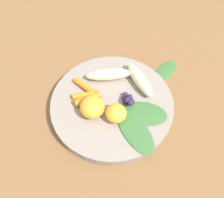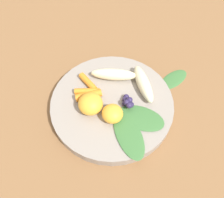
{
  "view_description": "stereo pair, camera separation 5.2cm",
  "coord_description": "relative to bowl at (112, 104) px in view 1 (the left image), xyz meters",
  "views": [
    {
      "loc": [
        -0.24,
        0.16,
        0.47
      ],
      "look_at": [
        0.0,
        0.0,
        0.04
      ],
      "focal_mm": 36.42,
      "sensor_mm": 36.0,
      "label": 1
    },
    {
      "loc": [
        -0.27,
        0.11,
        0.47
      ],
      "look_at": [
        0.0,
        0.0,
        0.04
      ],
      "focal_mm": 36.42,
      "sensor_mm": 36.0,
      "label": 2
    }
  ],
  "objects": [
    {
      "name": "kale_leaf_stray",
      "position": [
        0.02,
        -0.18,
        -0.01
      ],
      "size": [
        0.07,
        0.1,
        0.01
      ],
      "primitive_type": "ellipsoid",
      "rotation": [
        0.0,
        0.0,
        5.01
      ],
      "color": "#3D7038",
      "rests_on": "ground_plane"
    },
    {
      "name": "carrot_mid_right",
      "position": [
        0.03,
        0.05,
        0.02
      ],
      "size": [
        0.03,
        0.06,
        0.02
      ],
      "primitive_type": "cylinder",
      "rotation": [
        0.0,
        1.57,
        7.72
      ],
      "color": "orange",
      "rests_on": "bowl"
    },
    {
      "name": "blueberry_pile",
      "position": [
        -0.02,
        -0.03,
        0.02
      ],
      "size": [
        0.04,
        0.02,
        0.03
      ],
      "color": "#2D234C",
      "rests_on": "bowl"
    },
    {
      "name": "carrot_front",
      "position": [
        0.07,
        0.03,
        0.02
      ],
      "size": [
        0.06,
        0.03,
        0.02
      ],
      "primitive_type": "cylinder",
      "rotation": [
        0.0,
        1.57,
        6.56
      ],
      "color": "orange",
      "rests_on": "bowl"
    },
    {
      "name": "banana_peeled_right",
      "position": [
        0.01,
        -0.09,
        0.03
      ],
      "size": [
        0.12,
        0.04,
        0.03
      ],
      "primitive_type": "ellipsoid",
      "rotation": [
        0.0,
        0.0,
        6.14
      ],
      "color": "beige",
      "rests_on": "bowl"
    },
    {
      "name": "ground_plane",
      "position": [
        0.0,
        0.0,
        -0.01
      ],
      "size": [
        2.4,
        2.4,
        0.0
      ],
      "primitive_type": "plane",
      "color": "brown"
    },
    {
      "name": "kale_leaf_right",
      "position": [
        -0.07,
        -0.04,
        0.02
      ],
      "size": [
        0.12,
        0.12,
        0.01
      ],
      "primitive_type": "ellipsoid",
      "rotation": [
        0.0,
        0.0,
        10.25
      ],
      "color": "#3D7038",
      "rests_on": "bowl"
    },
    {
      "name": "kale_leaf_left",
      "position": [
        -0.09,
        0.0,
        0.02
      ],
      "size": [
        0.13,
        0.06,
        0.01
      ],
      "primitive_type": "ellipsoid",
      "rotation": [
        0.0,
        0.0,
        9.36
      ],
      "color": "#3D7038",
      "rests_on": "bowl"
    },
    {
      "name": "bowl",
      "position": [
        0.0,
        0.0,
        0.0
      ],
      "size": [
        0.29,
        0.29,
        0.03
      ],
      "primitive_type": "cylinder",
      "color": "gray",
      "rests_on": "ground_plane"
    },
    {
      "name": "orange_segment_far",
      "position": [
        -0.0,
        0.05,
        0.03
      ],
      "size": [
        0.06,
        0.06,
        0.04
      ],
      "primitive_type": "ellipsoid",
      "color": "#F4A833",
      "rests_on": "bowl"
    },
    {
      "name": "carrot_mid_left",
      "position": [
        0.05,
        0.05,
        0.02
      ],
      "size": [
        0.03,
        0.06,
        0.01
      ],
      "primitive_type": "cylinder",
      "rotation": [
        0.0,
        1.57,
        7.48
      ],
      "color": "orange",
      "rests_on": "bowl"
    },
    {
      "name": "orange_segment_near",
      "position": [
        -0.04,
        0.02,
        0.03
      ],
      "size": [
        0.05,
        0.05,
        0.04
      ],
      "primitive_type": "ellipsoid",
      "color": "#F4A833",
      "rests_on": "bowl"
    },
    {
      "name": "banana_peeled_left",
      "position": [
        0.06,
        -0.03,
        0.03
      ],
      "size": [
        0.08,
        0.11,
        0.03
      ],
      "primitive_type": "ellipsoid",
      "rotation": [
        0.0,
        0.0,
        7.38
      ],
      "color": "beige",
      "rests_on": "bowl"
    }
  ]
}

